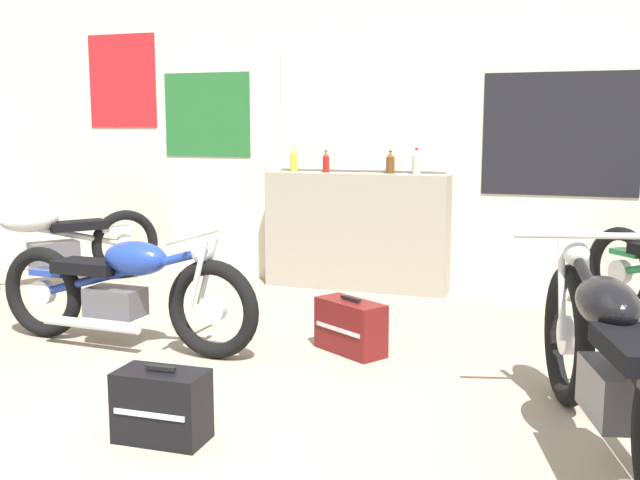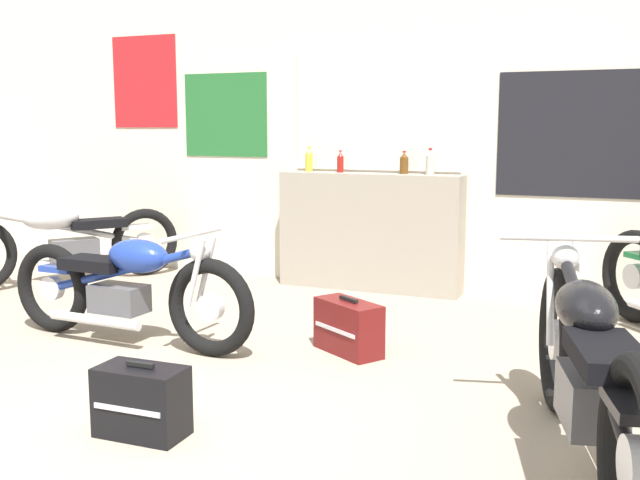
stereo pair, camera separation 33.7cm
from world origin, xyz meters
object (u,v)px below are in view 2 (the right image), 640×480
motorcycle_blue (126,287)px  hard_case_darkred (348,327)px  bottle_center (404,164)px  bottle_right_center (430,163)px  motorcycle_silver (66,240)px  bottle_leftmost (309,160)px  hard_case_black (142,401)px  motorcycle_black (589,373)px  bottle_left_center (340,163)px

motorcycle_blue → hard_case_darkred: motorcycle_blue is taller
bottle_center → bottle_right_center: 0.24m
bottle_center → motorcycle_silver: bearing=-163.0°
bottle_leftmost → hard_case_black: 3.64m
bottle_right_center → hard_case_black: size_ratio=0.53×
motorcycle_silver → hard_case_black: 3.75m
motorcycle_blue → motorcycle_silver: (-1.72, 1.36, 0.02)m
motorcycle_black → hard_case_black: (-1.93, -0.41, -0.27)m
bottle_center → hard_case_darkred: (0.22, -1.88, -0.95)m
bottle_right_center → motorcycle_silver: bottle_right_center is taller
bottle_left_center → hard_case_black: 3.59m
bottle_center → bottle_right_center: (0.24, -0.03, 0.01)m
bottle_right_center → motorcycle_silver: (-3.17, -0.86, -0.73)m
bottle_center → bottle_leftmost: bearing=-178.6°
bottle_center → hard_case_black: bottle_center is taller
bottle_leftmost → bottle_left_center: (0.30, -0.00, -0.01)m
hard_case_black → hard_case_darkred: 1.64m
bottle_right_center → hard_case_darkred: bottle_right_center is taller
bottle_leftmost → hard_case_black: size_ratio=0.53×
bottle_right_center → hard_case_black: bearing=-97.4°
motorcycle_blue → motorcycle_black: (2.94, -0.80, 0.05)m
bottle_leftmost → bottle_right_center: 1.12m
bottle_left_center → hard_case_darkred: bearing=-66.8°
bottle_leftmost → motorcycle_blue: bearing=-98.4°
bottle_right_center → bottle_left_center: bearing=179.3°
motorcycle_blue → hard_case_darkred: (1.43, 0.38, -0.22)m
bottle_leftmost → bottle_center: bearing=1.4°
bottle_left_center → bottle_right_center: 0.82m
motorcycle_black → bottle_center: bearing=119.4°
bottle_right_center → motorcycle_silver: bearing=-164.8°
bottle_leftmost → bottle_right_center: bearing=-0.6°
bottle_leftmost → motorcycle_blue: 2.38m
bottle_left_center → hard_case_darkred: bottle_left_center is taller
motorcycle_black → motorcycle_silver: (-4.66, 2.16, -0.04)m
bottle_right_center → motorcycle_black: 3.44m
motorcycle_silver → hard_case_black: size_ratio=4.24×
bottle_leftmost → motorcycle_silver: (-2.05, -0.88, -0.73)m
motorcycle_black → hard_case_black: 1.99m
bottle_leftmost → bottle_left_center: 0.30m
hard_case_black → bottle_left_center: bearing=96.2°
bottle_left_center → motorcycle_black: 3.87m
bottle_leftmost → motorcycle_black: (2.61, -3.04, -0.69)m
bottle_left_center → motorcycle_silver: bottle_left_center is taller
bottle_right_center → motorcycle_black: bottle_right_center is taller
bottle_left_center → motorcycle_black: bottle_left_center is taller
motorcycle_blue → motorcycle_silver: motorcycle_silver is taller
bottle_leftmost → motorcycle_silver: bottle_leftmost is taller
bottle_right_center → bottle_center: bearing=172.4°
motorcycle_black → motorcycle_silver: motorcycle_black is taller
bottle_leftmost → motorcycle_blue: size_ratio=0.12×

